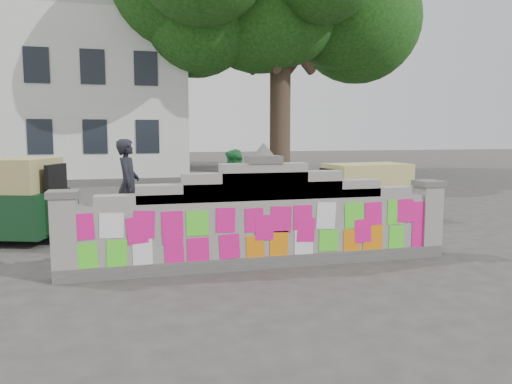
# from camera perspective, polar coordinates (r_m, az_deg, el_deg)

# --- Properties ---
(ground) EXTENTS (100.00, 100.00, 0.00)m
(ground) POSITION_cam_1_polar(r_m,az_deg,el_deg) (8.22, 0.85, -8.46)
(ground) COLOR #383533
(ground) RESTS_ON ground
(parapet_wall) EXTENTS (6.48, 0.44, 2.01)m
(parapet_wall) POSITION_cam_1_polar(r_m,az_deg,el_deg) (8.05, 0.87, -3.32)
(parapet_wall) COLOR #4C4C49
(parapet_wall) RESTS_ON ground
(building) EXTENTS (16.00, 10.00, 8.90)m
(building) POSITION_cam_1_polar(r_m,az_deg,el_deg) (30.07, -24.52, 9.68)
(building) COLOR silver
(building) RESTS_ON ground
(shade_tree) EXTENTS (12.00, 10.00, 12.00)m
(shade_tree) POSITION_cam_1_polar(r_m,az_deg,el_deg) (27.75, 2.84, 20.88)
(shade_tree) COLOR #38281E
(shade_tree) RESTS_ON ground
(cyclist_bike) EXTENTS (2.10, 1.00, 1.06)m
(cyclist_bike) POSITION_cam_1_polar(r_m,az_deg,el_deg) (10.24, -14.29, -2.60)
(cyclist_bike) COLOR black
(cyclist_bike) RESTS_ON ground
(cyclist_rider) EXTENTS (0.52, 0.71, 1.80)m
(cyclist_rider) POSITION_cam_1_polar(r_m,az_deg,el_deg) (10.19, -14.35, -0.56)
(cyclist_rider) COLOR black
(cyclist_rider) RESTS_ON ground
(pedestrian) EXTENTS (0.70, 0.89, 1.81)m
(pedestrian) POSITION_cam_1_polar(r_m,az_deg,el_deg) (11.10, -2.59, 0.26)
(pedestrian) COLOR #258940
(pedestrian) RESTS_ON ground
(rickshaw_right) EXTENTS (2.59, 1.41, 1.40)m
(rickshaw_right) POSITION_cam_1_polar(r_m,az_deg,el_deg) (12.69, 12.29, 0.13)
(rickshaw_right) COLOR #113324
(rickshaw_right) RESTS_ON ground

